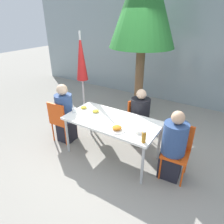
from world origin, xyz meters
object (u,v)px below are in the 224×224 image
chair_left (61,119)px  bottle (144,137)px  person_far (140,119)px  salad_bowl (139,131)px  person_left (65,115)px  chair_right (177,147)px  closed_umbrella (82,64)px  chair_far (138,117)px  person_right (173,148)px  drinking_cup (74,110)px

chair_left → bottle: (1.85, -0.18, 0.32)m
person_far → salad_bowl: person_far is taller
person_left → chair_right: 2.20m
chair_left → closed_umbrella: (-0.19, 0.96, 0.89)m
person_left → salad_bowl: bearing=-5.2°
chair_far → closed_umbrella: size_ratio=0.42×
chair_right → person_right: 0.10m
chair_left → salad_bowl: (1.69, 0.03, 0.26)m
closed_umbrella → salad_bowl: closed_umbrella is taller
bottle → drinking_cup: (-1.48, 0.19, -0.04)m
chair_left → person_right: bearing=2.3°
chair_left → person_left: size_ratio=0.72×
person_far → bottle: size_ratio=6.31×
chair_right → closed_umbrella: closed_umbrella is taller
person_left → drinking_cup: person_left is taller
person_left → chair_far: 1.48m
closed_umbrella → drinking_cup: bearing=-59.2°
person_far → person_left: bearing=-42.0°
drinking_cup → person_right: bearing=6.4°
bottle → salad_bowl: size_ratio=1.27×
chair_left → closed_umbrella: closed_umbrella is taller
chair_left → drinking_cup: bearing=-1.5°
closed_umbrella → chair_far: bearing=-2.9°
person_right → closed_umbrella: closed_umbrella is taller
chair_right → chair_far: same height
chair_right → drinking_cup: chair_right is taller
bottle → drinking_cup: bottle is taller
drinking_cup → person_left: bearing=168.0°
person_far → salad_bowl: bearing=42.4°
bottle → drinking_cup: bearing=172.7°
person_right → closed_umbrella: (-2.38, 0.74, 0.86)m
chair_left → salad_bowl: size_ratio=6.13×
drinking_cup → bottle: bearing=-7.3°
chair_left → person_far: person_far is taller
chair_left → bottle: 1.89m
chair_left → person_left: (0.05, 0.08, 0.06)m
person_right → salad_bowl: (-0.50, -0.19, 0.24)m
closed_umbrella → drinking_cup: size_ratio=23.30×
bottle → salad_bowl: (-0.16, 0.21, -0.06)m
person_right → closed_umbrella: bearing=-21.1°
chair_far → salad_bowl: chair_far is taller
chair_left → closed_umbrella: size_ratio=0.42×
chair_right → drinking_cup: 1.90m
chair_right → bottle: size_ratio=4.83×
drinking_cup → chair_right: bearing=8.8°
chair_far → closed_umbrella: 1.72m
salad_bowl → person_left: bearing=178.2°
chair_right → person_right: bearing=58.0°
chair_left → closed_umbrella: 1.32m
chair_right → person_right: size_ratio=0.75×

